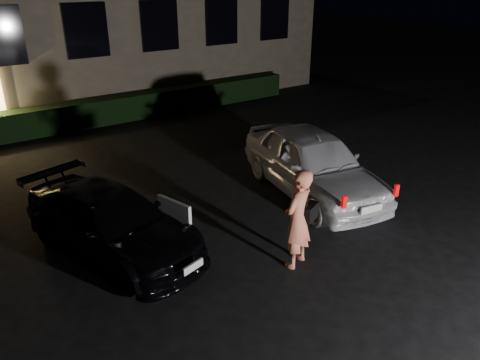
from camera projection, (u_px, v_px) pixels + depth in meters
ground at (318, 271)px, 8.10m from camera, size 80.00×80.00×0.00m
hedge at (101, 111)px, 15.75m from camera, size 15.00×0.70×0.85m
sedan at (112, 222)px, 8.51m from camera, size 2.63×4.27×1.16m
hatch at (313, 162)px, 10.72m from camera, size 2.57×4.62×1.49m
man at (298, 219)px, 7.94m from camera, size 0.84×0.65×1.81m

